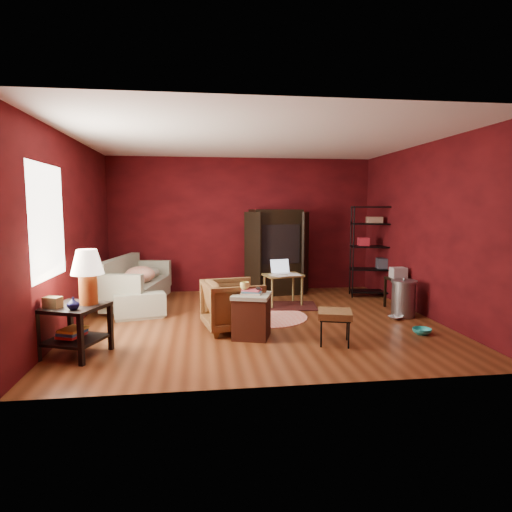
{
  "coord_description": "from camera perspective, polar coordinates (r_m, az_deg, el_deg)",
  "views": [
    {
      "loc": [
        -0.87,
        -6.52,
        1.78
      ],
      "look_at": [
        0.0,
        0.2,
        1.0
      ],
      "focal_mm": 30.0,
      "sensor_mm": 36.0,
      "label": 1
    }
  ],
  "objects": [
    {
      "name": "mug",
      "position": [
        5.76,
        -1.51,
        -3.86
      ],
      "size": [
        0.16,
        0.14,
        0.13
      ],
      "primitive_type": "imported",
      "rotation": [
        0.0,
        0.0,
        -0.36
      ],
      "color": "#DFD76D",
      "rests_on": "hamper"
    },
    {
      "name": "laptop_desk",
      "position": [
        7.76,
        3.61,
        -2.88
      ],
      "size": [
        0.75,
        0.63,
        0.82
      ],
      "rotation": [
        0.0,
        0.0,
        0.21
      ],
      "color": "brown",
      "rests_on": "ground"
    },
    {
      "name": "sofa",
      "position": [
        7.95,
        -15.8,
        -3.67
      ],
      "size": [
        1.04,
        2.14,
        0.8
      ],
      "primitive_type": "imported",
      "rotation": [
        0.0,
        0.0,
        1.79
      ],
      "color": "gray",
      "rests_on": "ground"
    },
    {
      "name": "armchair",
      "position": [
        6.21,
        -3.14,
        -6.26
      ],
      "size": [
        0.87,
        0.91,
        0.81
      ],
      "primitive_type": "imported",
      "rotation": [
        0.0,
        0.0,
        1.76
      ],
      "color": "black",
      "rests_on": "ground"
    },
    {
      "name": "tv_armoire",
      "position": [
        8.7,
        2.7,
        0.76
      ],
      "size": [
        1.35,
        0.83,
        1.73
      ],
      "rotation": [
        0.0,
        0.0,
        0.13
      ],
      "color": "black",
      "rests_on": "ground"
    },
    {
      "name": "wire_shelving",
      "position": [
        8.77,
        15.47,
        1.13
      ],
      "size": [
        0.94,
        0.55,
        1.8
      ],
      "rotation": [
        0.0,
        0.0,
        -0.2
      ],
      "color": "black",
      "rests_on": "ground"
    },
    {
      "name": "sofa_cushions",
      "position": [
        7.98,
        -15.92,
        -3.68
      ],
      "size": [
        1.09,
        2.02,
        0.8
      ],
      "rotation": [
        0.0,
        0.0,
        -0.18
      ],
      "color": "gray",
      "rests_on": "sofa"
    },
    {
      "name": "footstool",
      "position": [
        5.7,
        10.46,
        -7.76
      ],
      "size": [
        0.53,
        0.53,
        0.44
      ],
      "rotation": [
        0.0,
        0.0,
        -0.28
      ],
      "color": "black",
      "rests_on": "ground"
    },
    {
      "name": "small_stand",
      "position": [
        7.88,
        18.41,
        -2.78
      ],
      "size": [
        0.37,
        0.37,
        0.73
      ],
      "rotation": [
        0.0,
        0.0,
        0.03
      ],
      "color": "black",
      "rests_on": "ground"
    },
    {
      "name": "rug_oriental",
      "position": [
        7.74,
        4.02,
        -6.63
      ],
      "size": [
        1.16,
        0.85,
        0.01
      ],
      "rotation": [
        0.0,
        0.0,
        -0.13
      ],
      "color": "#4D1714",
      "rests_on": "ground"
    },
    {
      "name": "room",
      "position": [
        6.57,
        -0.1,
        3.28
      ],
      "size": [
        5.54,
        5.04,
        2.84
      ],
      "color": "brown",
      "rests_on": "ground"
    },
    {
      "name": "rug_round",
      "position": [
        7.02,
        1.24,
        -8.08
      ],
      "size": [
        1.68,
        1.68,
        0.01
      ],
      "rotation": [
        0.0,
        0.0,
        -0.28
      ],
      "color": "white",
      "rests_on": "ground"
    },
    {
      "name": "trash_can",
      "position": [
        7.37,
        19.08,
        -5.35
      ],
      "size": [
        0.52,
        0.52,
        0.65
      ],
      "rotation": [
        0.0,
        0.0,
        0.31
      ],
      "color": "gray",
      "rests_on": "ground"
    },
    {
      "name": "pet_bowl_turquoise",
      "position": [
        6.51,
        21.27,
        -8.57
      ],
      "size": [
        0.27,
        0.12,
        0.26
      ],
      "primitive_type": "imported",
      "rotation": [
        0.0,
        0.0,
        -0.17
      ],
      "color": "#25AFAC",
      "rests_on": "ground"
    },
    {
      "name": "hamper",
      "position": [
        5.88,
        -0.59,
        -7.86
      ],
      "size": [
        0.62,
        0.62,
        0.69
      ],
      "rotation": [
        0.0,
        0.0,
        -0.3
      ],
      "color": "#421A0F",
      "rests_on": "ground"
    },
    {
      "name": "vase",
      "position": [
        5.34,
        -23.19,
        -5.86
      ],
      "size": [
        0.16,
        0.17,
        0.14
      ],
      "primitive_type": "imported",
      "rotation": [
        0.0,
        0.0,
        0.19
      ],
      "color": "#0D1044",
      "rests_on": "side_table"
    },
    {
      "name": "pet_bowl_steel",
      "position": [
        7.2,
        18.11,
        -7.22
      ],
      "size": [
        0.22,
        0.11,
        0.21
      ],
      "primitive_type": "imported",
      "rotation": [
        0.0,
        0.0,
        0.31
      ],
      "color": "#B9BCC0",
      "rests_on": "ground"
    },
    {
      "name": "side_table",
      "position": [
        5.54,
        -22.27,
        -4.48
      ],
      "size": [
        0.84,
        0.84,
        1.28
      ],
      "rotation": [
        0.0,
        0.0,
        -0.38
      ],
      "color": "black",
      "rests_on": "ground"
    }
  ]
}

